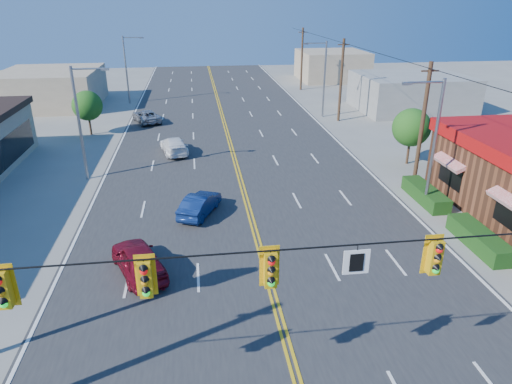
{
  "coord_description": "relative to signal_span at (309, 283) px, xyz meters",
  "views": [
    {
      "loc": [
        -2.99,
        -10.32,
        12.16
      ],
      "look_at": [
        0.14,
        12.78,
        2.2
      ],
      "focal_mm": 32.0,
      "sensor_mm": 36.0,
      "label": 1
    }
  ],
  "objects": [
    {
      "name": "streetlight_nw",
      "position": [
        -10.67,
        48.0,
        -0.37
      ],
      "size": [
        2.55,
        0.25,
        8.0
      ],
      "color": "gray",
      "rests_on": "ground"
    },
    {
      "name": "bld_east_mid",
      "position": [
        22.12,
        40.0,
        -2.89
      ],
      "size": [
        12.0,
        10.0,
        4.0
      ],
      "primitive_type": "cube",
      "color": "gray",
      "rests_on": "ground"
    },
    {
      "name": "car_silver",
      "position": [
        -7.95,
        37.86,
        -4.24
      ],
      "size": [
        3.61,
        5.11,
        1.29
      ],
      "primitive_type": "imported",
      "rotation": [
        0.0,
        0.0,
        3.49
      ],
      "color": "#A7A7AC",
      "rests_on": "ground"
    },
    {
      "name": "tree_west",
      "position": [
        -12.88,
        34.0,
        -2.09
      ],
      "size": [
        2.8,
        2.8,
        4.2
      ],
      "color": "#47301E",
      "rests_on": "ground"
    },
    {
      "name": "utility_pole_mid",
      "position": [
        12.32,
        36.0,
        -0.69
      ],
      "size": [
        0.28,
        0.28,
        8.4
      ],
      "primitive_type": "cylinder",
      "color": "#47301E",
      "rests_on": "ground"
    },
    {
      "name": "utility_pole_far",
      "position": [
        12.32,
        54.0,
        -0.69
      ],
      "size": [
        0.28,
        0.28,
        8.4
      ],
      "primitive_type": "cylinder",
      "color": "#47301E",
      "rests_on": "ground"
    },
    {
      "name": "road",
      "position": [
        0.12,
        20.0,
        -4.86
      ],
      "size": [
        20.0,
        120.0,
        0.06
      ],
      "primitive_type": "cube",
      "color": "#2D2D30",
      "rests_on": "ground"
    },
    {
      "name": "bld_east_far",
      "position": [
        19.12,
        62.0,
        -2.69
      ],
      "size": [
        10.0,
        10.0,
        4.4
      ],
      "primitive_type": "cube",
      "color": "tan",
      "rests_on": "ground"
    },
    {
      "name": "bld_west_far",
      "position": [
        -19.88,
        48.0,
        -2.79
      ],
      "size": [
        11.0,
        12.0,
        4.2
      ],
      "primitive_type": "cube",
      "color": "tan",
      "rests_on": "ground"
    },
    {
      "name": "streetlight_se",
      "position": [
        10.91,
        14.0,
        -0.37
      ],
      "size": [
        2.55,
        0.25,
        8.0
      ],
      "color": "gray",
      "rests_on": "ground"
    },
    {
      "name": "car_magenta",
      "position": [
        -5.88,
        8.73,
        -4.13
      ],
      "size": [
        3.31,
        4.75,
        1.5
      ],
      "primitive_type": "imported",
      "rotation": [
        0.0,
        0.0,
        3.53
      ],
      "color": "maroon",
      "rests_on": "ground"
    },
    {
      "name": "tree_kfc_rear",
      "position": [
        13.62,
        22.0,
        -1.95
      ],
      "size": [
        2.94,
        2.94,
        4.41
      ],
      "color": "#47301E",
      "rests_on": "ground"
    },
    {
      "name": "car_blue",
      "position": [
        -2.88,
        14.85,
        -4.24
      ],
      "size": [
        2.84,
        4.12,
        1.29
      ],
      "primitive_type": "imported",
      "rotation": [
        0.0,
        0.0,
        2.72
      ],
      "color": "navy",
      "rests_on": "ground"
    },
    {
      "name": "streetlight_ne",
      "position": [
        10.91,
        38.0,
        -0.37
      ],
      "size": [
        2.55,
        0.25,
        8.0
      ],
      "color": "gray",
      "rests_on": "ground"
    },
    {
      "name": "signal_span",
      "position": [
        0.0,
        0.0,
        0.0
      ],
      "size": [
        24.32,
        0.34,
        9.0
      ],
      "color": "#47301E",
      "rests_on": "ground"
    },
    {
      "name": "streetlight_sw",
      "position": [
        -10.67,
        22.0,
        -0.37
      ],
      "size": [
        2.55,
        0.25,
        8.0
      ],
      "color": "gray",
      "rests_on": "ground"
    },
    {
      "name": "car_white",
      "position": [
        -4.78,
        27.04,
        -4.23
      ],
      "size": [
        2.75,
        4.83,
        1.32
      ],
      "primitive_type": "imported",
      "rotation": [
        0.0,
        0.0,
        3.35
      ],
      "color": "white",
      "rests_on": "ground"
    },
    {
      "name": "utility_pole_near",
      "position": [
        12.32,
        18.0,
        -0.69
      ],
      "size": [
        0.28,
        0.28,
        8.4
      ],
      "primitive_type": "cylinder",
      "color": "#47301E",
      "rests_on": "ground"
    }
  ]
}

